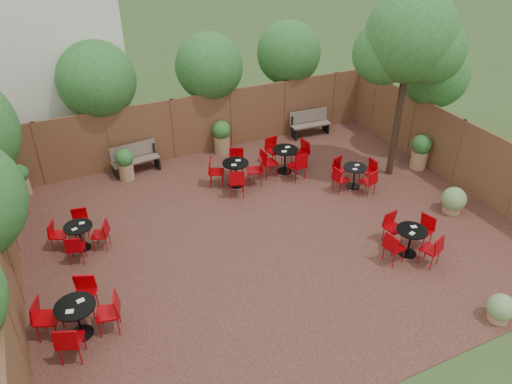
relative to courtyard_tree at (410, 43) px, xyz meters
name	(u,v)px	position (x,y,z in m)	size (l,w,h in m)	color
ground	(273,232)	(-4.60, -1.15, -4.01)	(80.00, 80.00, 0.00)	#354F23
courtyard_paving	(273,232)	(-4.60, -1.15, -4.00)	(12.00, 10.00, 0.02)	#381A17
fence_back	(204,124)	(-4.60, 3.85, -3.01)	(12.00, 0.08, 2.00)	brown
fence_left	(10,268)	(-10.60, -1.15, -3.01)	(0.08, 10.00, 2.00)	brown
fence_right	(458,152)	(1.40, -1.15, -3.01)	(0.08, 10.00, 2.00)	brown
neighbour_building	(26,23)	(-9.10, 6.85, -0.01)	(5.00, 4.00, 8.00)	silver
overhang_foliage	(132,109)	(-7.17, 1.85, -1.30)	(15.62, 10.34, 2.78)	#225E1E
courtyard_tree	(410,43)	(0.00, 0.00, 0.00)	(2.67, 2.57, 5.41)	black
park_bench_left	(135,158)	(-7.01, 3.47, -3.54)	(1.47, 0.62, 0.88)	brown
park_bench_right	(310,123)	(-0.81, 3.47, -3.54)	(1.45, 0.56, 0.88)	brown
bistro_tables	(247,208)	(-5.03, -0.48, -3.57)	(9.63, 6.38, 0.89)	black
planters	(228,153)	(-4.39, 2.35, -3.43)	(11.86, 4.22, 1.11)	#98734C
low_shrubs	(510,246)	(-0.01, -4.45, -3.66)	(3.20, 4.02, 0.72)	#98734C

